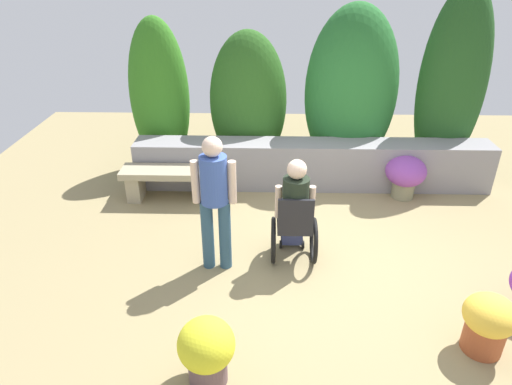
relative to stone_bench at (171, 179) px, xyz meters
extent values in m
plane|color=#918159|center=(2.12, -1.52, -0.32)|extent=(11.26, 11.26, 0.00)
cube|color=gray|center=(2.12, 0.49, 0.04)|extent=(5.48, 0.51, 0.74)
ellipsoid|color=#357B21|center=(-0.34, 1.20, 0.91)|extent=(0.97, 0.68, 2.47)
ellipsoid|color=#2B5D1E|center=(1.10, 1.21, 0.82)|extent=(1.25, 0.87, 2.28)
ellipsoid|color=#286D2E|center=(2.74, 1.15, 1.02)|extent=(1.47, 1.03, 2.68)
ellipsoid|color=#235120|center=(4.26, 1.03, 1.17)|extent=(1.05, 0.73, 2.98)
cube|color=tan|center=(-0.54, 0.00, -0.13)|extent=(0.20, 0.37, 0.39)
cube|color=tan|center=(0.54, 0.00, -0.13)|extent=(0.20, 0.37, 0.39)
cube|color=tan|center=(0.00, 0.00, 0.12)|extent=(1.45, 0.44, 0.10)
cube|color=black|center=(1.74, -1.51, 0.18)|extent=(0.40, 0.40, 0.06)
cube|color=black|center=(1.74, -1.69, 0.41)|extent=(0.40, 0.04, 0.40)
cube|color=black|center=(1.74, -1.19, -0.22)|extent=(0.28, 0.12, 0.03)
torus|color=black|center=(1.50, -1.51, -0.04)|extent=(0.05, 0.56, 0.56)
torus|color=black|center=(1.98, -1.51, -0.04)|extent=(0.05, 0.56, 0.56)
cylinder|color=black|center=(1.60, -1.26, -0.27)|extent=(0.03, 0.10, 0.10)
cylinder|color=black|center=(1.88, -1.26, -0.27)|extent=(0.03, 0.10, 0.10)
cube|color=#3C4477|center=(1.74, -1.41, 0.29)|extent=(0.30, 0.40, 0.16)
cube|color=#3C4477|center=(1.74, -1.21, -0.06)|extent=(0.26, 0.14, 0.43)
cylinder|color=black|center=(1.74, -1.53, 0.54)|extent=(0.30, 0.30, 0.50)
cylinder|color=beige|center=(1.55, -1.47, 0.46)|extent=(0.08, 0.08, 0.40)
cylinder|color=beige|center=(1.93, -1.47, 0.46)|extent=(0.08, 0.08, 0.40)
sphere|color=beige|center=(1.74, -1.53, 0.90)|extent=(0.22, 0.22, 0.22)
cylinder|color=#2D4F68|center=(0.74, -1.65, 0.11)|extent=(0.14, 0.14, 0.87)
cylinder|color=#2D4F68|center=(0.94, -1.65, 0.11)|extent=(0.14, 0.14, 0.87)
cylinder|color=#3A56A3|center=(0.84, -1.65, 0.82)|extent=(0.30, 0.30, 0.55)
cylinder|color=beige|center=(0.64, -1.65, 0.79)|extent=(0.09, 0.09, 0.49)
cylinder|color=beige|center=(1.04, -1.65, 0.79)|extent=(0.09, 0.09, 0.49)
sphere|color=beige|center=(0.84, -1.65, 1.20)|extent=(0.22, 0.22, 0.22)
cylinder|color=#A44C2A|center=(3.45, -2.87, -0.17)|extent=(0.37, 0.37, 0.32)
ellipsoid|color=#2C5F23|center=(3.45, -2.87, 0.04)|extent=(0.40, 0.40, 0.13)
ellipsoid|color=yellow|center=(3.45, -2.87, 0.09)|extent=(0.48, 0.48, 0.37)
cylinder|color=gray|center=(3.49, 0.15, -0.17)|extent=(0.33, 0.33, 0.31)
ellipsoid|color=#366C25|center=(3.49, 0.15, 0.04)|extent=(0.37, 0.37, 0.16)
ellipsoid|color=purple|center=(3.49, 0.15, 0.11)|extent=(0.60, 0.60, 0.45)
cylinder|color=#624A4F|center=(0.92, -3.28, -0.18)|extent=(0.34, 0.34, 0.29)
ellipsoid|color=#18571E|center=(0.92, -3.28, 0.02)|extent=(0.37, 0.37, 0.16)
ellipsoid|color=yellow|center=(0.92, -3.28, 0.09)|extent=(0.49, 0.49, 0.47)
camera|label=1|loc=(1.41, -6.05, 3.00)|focal=32.08mm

